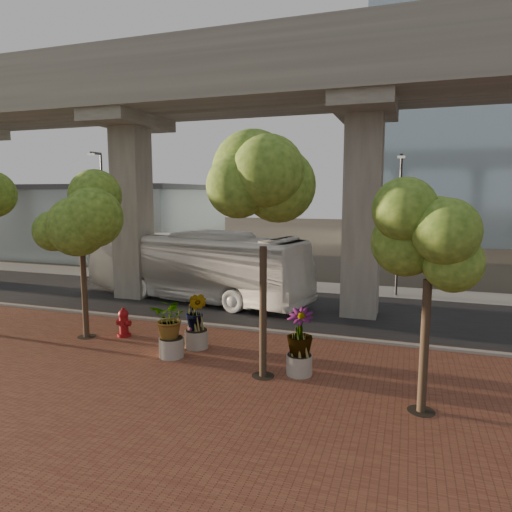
% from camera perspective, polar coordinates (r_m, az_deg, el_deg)
% --- Properties ---
extents(ground, '(160.00, 160.00, 0.00)m').
position_cam_1_polar(ground, '(21.37, -4.17, -7.38)').
color(ground, '#322C24').
rests_on(ground, ground).
extents(brick_plaza, '(70.00, 13.00, 0.06)m').
position_cam_1_polar(brick_plaza, '(14.71, -16.76, -14.78)').
color(brick_plaza, brown).
rests_on(brick_plaza, ground).
extents(asphalt_road, '(90.00, 8.00, 0.04)m').
position_cam_1_polar(asphalt_road, '(23.16, -2.24, -6.11)').
color(asphalt_road, black).
rests_on(asphalt_road, ground).
extents(curb_strip, '(70.00, 0.25, 0.16)m').
position_cam_1_polar(curb_strip, '(19.59, -6.46, -8.58)').
color(curb_strip, gray).
rests_on(curb_strip, ground).
extents(far_sidewalk, '(90.00, 3.00, 0.06)m').
position_cam_1_polar(far_sidewalk, '(28.23, 1.75, -3.53)').
color(far_sidewalk, gray).
rests_on(far_sidewalk, ground).
extents(transit_viaduct, '(72.00, 5.60, 12.40)m').
position_cam_1_polar(transit_viaduct, '(22.53, -2.34, 12.13)').
color(transit_viaduct, gray).
rests_on(transit_viaduct, ground).
extents(station_pavilion, '(23.00, 13.00, 6.30)m').
position_cam_1_polar(station_pavilion, '(44.90, -20.07, 4.35)').
color(station_pavilion, '#AFC4C8').
rests_on(station_pavilion, ground).
extents(transit_bus, '(13.27, 5.60, 3.60)m').
position_cam_1_polar(transit_bus, '(24.27, -7.90, -1.23)').
color(transit_bus, white).
rests_on(transit_bus, ground).
extents(fire_hydrant, '(0.57, 0.51, 1.14)m').
position_cam_1_polar(fire_hydrant, '(18.68, -16.20, -7.99)').
color(fire_hydrant, maroon).
rests_on(fire_hydrant, ground).
extents(planter_front, '(1.87, 1.87, 2.06)m').
position_cam_1_polar(planter_front, '(15.86, -10.60, -8.01)').
color(planter_front, gray).
rests_on(planter_front, ground).
extents(planter_right, '(1.95, 1.95, 2.08)m').
position_cam_1_polar(planter_right, '(14.18, 5.48, -9.78)').
color(planter_right, gray).
rests_on(planter_right, ground).
extents(planter_left, '(1.85, 1.85, 2.04)m').
position_cam_1_polar(planter_left, '(16.62, -7.49, -7.26)').
color(planter_left, '#9A948B').
rests_on(planter_left, ground).
extents(street_tree_near_west, '(3.48, 3.48, 6.21)m').
position_cam_1_polar(street_tree_near_west, '(18.42, -21.08, 4.39)').
color(street_tree_near_west, '#453527').
rests_on(street_tree_near_west, ground).
extents(street_tree_near_east, '(4.28, 4.28, 7.21)m').
position_cam_1_polar(street_tree_near_east, '(13.33, 0.92, 6.51)').
color(street_tree_near_east, '#453527').
rests_on(street_tree_near_east, ground).
extents(street_tree_far_east, '(3.23, 3.23, 5.87)m').
position_cam_1_polar(street_tree_far_east, '(11.89, 20.91, 1.65)').
color(street_tree_far_east, '#453527').
rests_on(street_tree_far_east, ground).
extents(streetlamp_west, '(0.41, 1.20, 8.27)m').
position_cam_1_polar(streetlamp_west, '(33.14, -18.69, 6.12)').
color(streetlamp_west, '#303035').
rests_on(streetlamp_west, ground).
extents(streetlamp_east, '(0.37, 1.09, 7.56)m').
position_cam_1_polar(streetlamp_east, '(25.61, 17.46, 4.83)').
color(streetlamp_east, '#29292D').
rests_on(streetlamp_east, ground).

